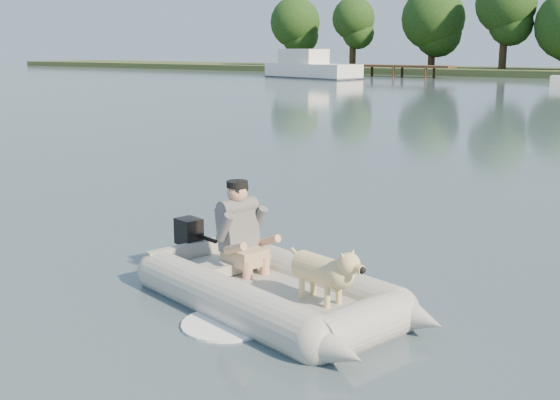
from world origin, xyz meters
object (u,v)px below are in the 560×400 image
Objects in this scene: dog at (320,274)px; dock at (358,70)px; dinghy at (275,255)px; man at (239,225)px; cabin_cruiser at (312,64)px.

dock is at bearing 132.28° from dog.
dog is (0.61, -0.10, -0.07)m from dinghy.
man is at bearing 180.00° from dog.
cabin_cruiser reaches higher than dog.
cabin_cruiser reaches higher than man.
man is (-0.63, 0.21, 0.18)m from dinghy.
dinghy is 4.45× the size of man.
man is 52.78m from cabin_cruiser.
dock reaches higher than dog.
man is (26.41, -51.64, 0.22)m from dock.
dinghy is 0.49× the size of cabin_cruiser.
man reaches higher than dock.
dog is at bearing -61.97° from dock.
dog is (27.66, -51.96, -0.03)m from dock.
dock is 58.86m from dog.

